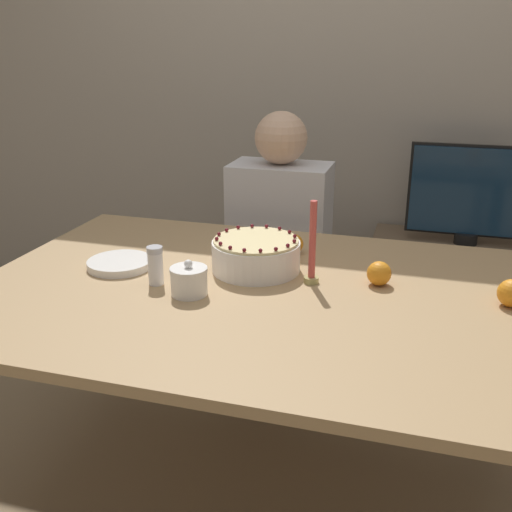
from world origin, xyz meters
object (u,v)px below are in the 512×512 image
Objects in this scene: cake at (256,255)px; sugar_shaker at (155,265)px; candle at (312,251)px; sugar_bowl at (189,281)px; tv_monitor at (471,194)px; person_man_blue_shirt at (279,272)px.

sugar_shaker is at bearing -142.79° from cake.
sugar_shaker is at bearing -162.42° from candle.
sugar_bowl is 0.91× the size of sugar_shaker.
tv_monitor is (0.67, 1.01, -0.00)m from cake.
candle is 1.17m from tv_monitor.
tv_monitor reaches higher than candle.
sugar_shaker is at bearing 78.30° from person_man_blue_shirt.
tv_monitor is at bearing 56.29° from cake.
sugar_bowl is at bearing -122.83° from tv_monitor.
candle reaches higher than sugar_shaker.
sugar_shaker reaches higher than sugar_bowl.
sugar_bowl is (-0.13, -0.23, -0.01)m from cake.
person_man_blue_shirt reaches higher than sugar_bowl.
sugar_bowl is at bearing 86.90° from person_man_blue_shirt.
sugar_shaker is at bearing 160.70° from sugar_bowl.
cake is 0.23× the size of person_man_blue_shirt.
sugar_bowl is at bearing -19.30° from sugar_shaker.
cake is at bearing -123.71° from tv_monitor.
sugar_shaker reaches higher than cake.
candle is 0.21× the size of person_man_blue_shirt.
tv_monitor is (0.92, 1.20, -0.01)m from sugar_shaker.
person_man_blue_shirt is (0.05, 0.86, -0.29)m from sugar_bowl.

